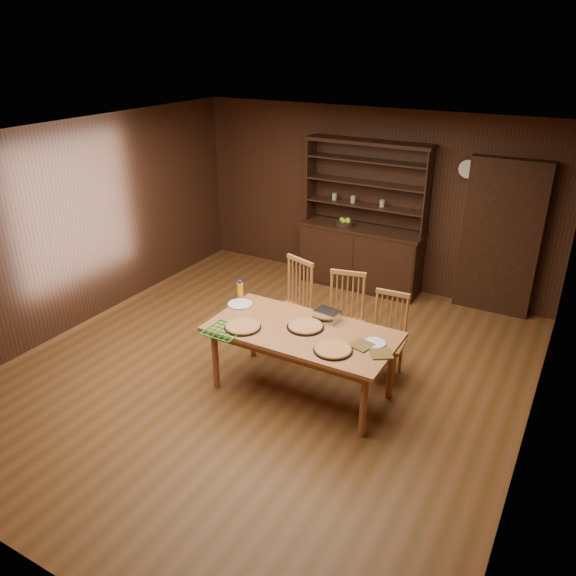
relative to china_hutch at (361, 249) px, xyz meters
The scene contains 20 objects.
floor 2.82m from the china_hutch, 89.99° to the right, with size 6.00×6.00×0.00m, color brown.
room_shell 2.92m from the china_hutch, 89.99° to the right, with size 6.00×6.00×6.00m.
china_hutch is the anchor object (origin of this frame).
doorway 1.96m from the china_hutch, ahead, with size 1.00×0.18×2.10m, color black.
wall_clock 1.89m from the china_hutch, ahead, with size 0.30×0.05×0.30m.
dining_table 2.95m from the china_hutch, 79.35° to the right, with size 1.94×0.97×0.75m.
chair_left 2.05m from the china_hutch, 90.60° to the right, with size 0.57×0.56×1.11m.
chair_center 2.11m from the china_hutch, 72.47° to the right, with size 0.52×0.50×1.06m.
chair_right 2.41m from the china_hutch, 60.37° to the right, with size 0.43×0.41×0.98m.
pizza_left 3.16m from the china_hutch, 90.21° to the right, with size 0.38×0.38×0.04m.
pizza_right 3.28m from the china_hutch, 72.24° to the right, with size 0.38×0.38×0.04m.
pizza_center 2.89m from the china_hutch, 79.01° to the right, with size 0.39×0.39×0.04m.
cooling_rack 3.32m from the china_hutch, 92.43° to the right, with size 0.35×0.35×0.02m, color #0CA325, non-canonical shape.
plate_left 2.74m from the china_hutch, 97.10° to the right, with size 0.29×0.29×0.02m.
plate_right 3.08m from the china_hutch, 65.13° to the right, with size 0.23×0.23×0.02m.
foil_dish 2.65m from the china_hutch, 75.38° to the right, with size 0.26×0.19×0.11m, color silver.
juice_bottle 2.61m from the china_hutch, 99.83° to the right, with size 0.07×0.07×0.21m.
pot_holder_a 3.28m from the china_hutch, 64.24° to the right, with size 0.20×0.20×0.01m, color #A01812.
pot_holder_b 3.13m from the china_hutch, 67.50° to the right, with size 0.20×0.20×0.02m, color #A01812.
fruit_bowl 0.47m from the china_hutch, 164.97° to the right, with size 0.27×0.27×0.12m.
Camera 1 is at (2.90, -4.61, 3.52)m, focal length 35.00 mm.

